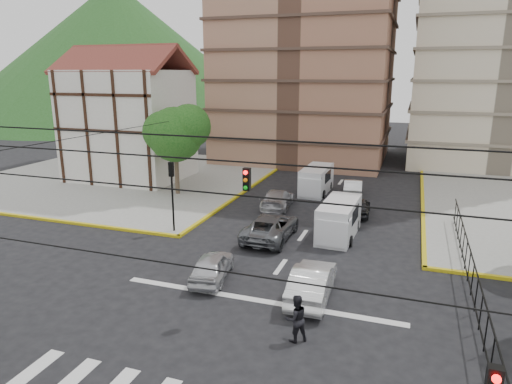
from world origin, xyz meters
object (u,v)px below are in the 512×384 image
at_px(van_right_lane, 338,221).
at_px(van_left_lane, 316,181).
at_px(car_silver_front_left, 212,266).
at_px(car_white_front_right, 312,282).
at_px(traffic_light_nw, 172,185).
at_px(pedestrian_crosswalk, 296,318).

distance_m(van_right_lane, van_left_lane, 10.47).
height_order(van_right_lane, car_silver_front_left, van_right_lane).
bearing_deg(car_silver_front_left, car_white_front_right, 167.21).
distance_m(traffic_light_nw, car_silver_front_left, 7.67).
relative_size(van_left_lane, car_white_front_right, 1.05).
xyz_separation_m(traffic_light_nw, van_right_lane, (9.90, 2.54, -2.04)).
bearing_deg(van_right_lane, pedestrian_crosswalk, -85.93).
height_order(van_right_lane, car_white_front_right, van_right_lane).
bearing_deg(pedestrian_crosswalk, traffic_light_nw, -79.98).
xyz_separation_m(traffic_light_nw, van_left_lane, (6.43, 12.42, -2.05)).
relative_size(van_right_lane, van_left_lane, 1.01).
xyz_separation_m(van_right_lane, car_white_front_right, (0.14, -8.08, -0.31)).
relative_size(van_left_lane, pedestrian_crosswalk, 2.64).
distance_m(traffic_light_nw, car_white_front_right, 11.71).
bearing_deg(van_right_lane, car_white_front_right, -86.39).
relative_size(van_right_lane, car_silver_front_left, 1.26).
distance_m(traffic_light_nw, van_right_lane, 10.43).
distance_m(car_white_front_right, pedestrian_crosswalk, 3.56).
height_order(car_silver_front_left, pedestrian_crosswalk, pedestrian_crosswalk).
xyz_separation_m(car_silver_front_left, car_white_front_right, (5.02, -0.29, 0.09)).
xyz_separation_m(van_right_lane, van_left_lane, (-3.48, 9.88, -0.01)).
xyz_separation_m(van_right_lane, car_silver_front_left, (-4.88, -7.79, -0.40)).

